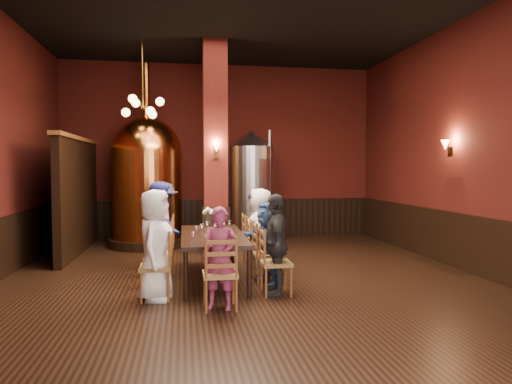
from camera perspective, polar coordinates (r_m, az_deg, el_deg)
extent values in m
plane|color=black|center=(7.27, -1.07, -11.50)|extent=(10.00, 10.00, 0.00)
cube|color=#4A1510|center=(12.02, -4.43, 5.04)|extent=(8.00, 0.02, 4.50)
cube|color=#4A1510|center=(2.24, 17.59, 13.92)|extent=(8.00, 0.02, 4.50)
cube|color=#4A1510|center=(8.58, 26.55, 5.56)|extent=(0.02, 10.00, 4.50)
cube|color=black|center=(8.65, 26.06, -6.09)|extent=(0.08, 9.90, 1.00)
cube|color=black|center=(12.04, -4.38, -3.30)|extent=(7.90, 0.08, 1.00)
cube|color=#4A1510|center=(9.80, -5.13, 5.50)|extent=(0.58, 0.58, 4.50)
cube|color=black|center=(10.43, -21.36, -0.61)|extent=(0.22, 3.50, 2.40)
cube|color=black|center=(7.47, -5.47, -5.48)|extent=(1.00, 2.40, 0.06)
cylinder|color=black|center=(6.40, -8.80, -10.35)|extent=(0.07, 0.07, 0.69)
cylinder|color=black|center=(6.47, -0.85, -10.19)|extent=(0.07, 0.07, 0.69)
cylinder|color=black|center=(8.64, -8.87, -6.87)|extent=(0.07, 0.07, 0.69)
cylinder|color=black|center=(8.68, -3.01, -6.78)|extent=(0.07, 0.07, 0.69)
imported|color=white|center=(6.47, -12.49, -6.46)|extent=(0.63, 0.83, 1.53)
imported|color=#C92240|center=(7.15, -12.16, -6.53)|extent=(0.45, 0.55, 1.29)
imported|color=navy|center=(7.78, -11.91, -4.62)|extent=(0.55, 0.84, 1.59)
imported|color=black|center=(8.44, -11.68, -4.06)|extent=(0.63, 1.05, 1.58)
imported|color=black|center=(6.59, 2.52, -6.54)|extent=(0.47, 0.89, 1.45)
imported|color=navy|center=(7.26, 1.45, -6.26)|extent=(0.71, 1.27, 1.30)
imported|color=silver|center=(7.89, 0.58, -4.90)|extent=(0.64, 0.82, 1.47)
imported|color=#1E1D3A|center=(8.55, -0.18, -4.63)|extent=(0.53, 0.74, 1.37)
imported|color=#812B4E|center=(5.95, -4.52, -8.22)|extent=(0.56, 0.45, 1.33)
cylinder|color=black|center=(11.05, -13.35, -6.04)|extent=(1.80, 1.80, 0.20)
cylinder|color=#CE6B2F|center=(10.93, -13.42, -0.35)|extent=(2.07, 2.07, 2.00)
sphere|color=#CE6B2F|center=(10.92, -13.48, 4.88)|extent=(1.60, 1.60, 1.60)
cylinder|color=#CE6B2F|center=(11.05, -13.57, 12.14)|extent=(0.16, 0.16, 1.30)
cylinder|color=#B2B2B7|center=(10.97, -0.58, -0.42)|extent=(1.24, 1.24, 2.33)
cone|color=#B2B2B7|center=(10.97, -0.59, 6.65)|extent=(1.12, 1.12, 0.37)
cylinder|color=#B2B2B7|center=(10.66, 1.70, 0.73)|extent=(0.07, 0.07, 2.61)
cylinder|color=white|center=(8.41, -5.94, -3.67)|extent=(0.11, 0.11, 0.19)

